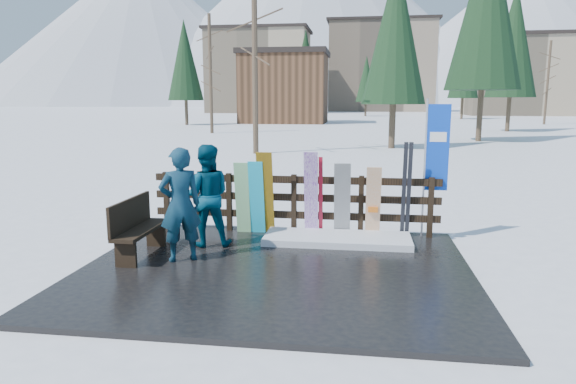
# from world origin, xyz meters

# --- Properties ---
(ground) EXTENTS (700.00, 700.00, 0.00)m
(ground) POSITION_xyz_m (0.00, 0.00, 0.00)
(ground) COLOR white
(ground) RESTS_ON ground
(deck) EXTENTS (6.00, 5.00, 0.08)m
(deck) POSITION_xyz_m (0.00, 0.00, 0.04)
(deck) COLOR black
(deck) RESTS_ON ground
(fence) EXTENTS (5.60, 0.10, 1.15)m
(fence) POSITION_xyz_m (0.00, 2.20, 0.74)
(fence) COLOR black
(fence) RESTS_ON deck
(snow_patch) EXTENTS (2.66, 1.00, 0.12)m
(snow_patch) POSITION_xyz_m (0.88, 1.60, 0.14)
(snow_patch) COLOR white
(snow_patch) RESTS_ON deck
(bench) EXTENTS (0.41, 1.50, 0.97)m
(bench) POSITION_xyz_m (-2.38, 0.28, 0.60)
(bench) COLOR black
(bench) RESTS_ON deck
(snowboard_0) EXTENTS (0.28, 0.29, 1.44)m
(snowboard_0) POSITION_xyz_m (-0.70, 1.98, 0.80)
(snowboard_0) COLOR #1CCAF2
(snowboard_0) RESTS_ON deck
(snowboard_1) EXTENTS (0.28, 0.25, 1.41)m
(snowboard_1) POSITION_xyz_m (-0.98, 1.98, 0.78)
(snowboard_1) COLOR white
(snowboard_1) RESTS_ON deck
(snowboard_2) EXTENTS (0.30, 0.34, 1.61)m
(snowboard_2) POSITION_xyz_m (-0.52, 1.98, 0.89)
(snowboard_2) COLOR #F7AA0E
(snowboard_2) RESTS_ON deck
(snowboard_3) EXTENTS (0.26, 0.33, 1.63)m
(snowboard_3) POSITION_xyz_m (0.36, 1.98, 0.90)
(snowboard_3) COLOR white
(snowboard_3) RESTS_ON deck
(snowboard_4) EXTENTS (0.30, 0.39, 1.43)m
(snowboard_4) POSITION_xyz_m (0.95, 1.98, 0.80)
(snowboard_4) COLOR black
(snowboard_4) RESTS_ON deck
(snowboard_5) EXTENTS (0.27, 0.33, 1.37)m
(snowboard_5) POSITION_xyz_m (1.52, 1.98, 0.76)
(snowboard_5) COLOR silver
(snowboard_5) RESTS_ON deck
(ski_pair_a) EXTENTS (0.16, 0.24, 1.53)m
(ski_pair_a) POSITION_xyz_m (0.49, 2.05, 0.84)
(ski_pair_a) COLOR #AE1529
(ski_pair_a) RESTS_ON deck
(ski_pair_b) EXTENTS (0.17, 0.24, 1.82)m
(ski_pair_b) POSITION_xyz_m (2.13, 2.05, 0.99)
(ski_pair_b) COLOR black
(ski_pair_b) RESTS_ON deck
(rental_flag) EXTENTS (0.45, 0.04, 2.60)m
(rental_flag) POSITION_xyz_m (2.63, 2.25, 1.69)
(rental_flag) COLOR silver
(rental_flag) RESTS_ON deck
(person_front) EXTENTS (0.80, 0.73, 1.84)m
(person_front) POSITION_xyz_m (-1.57, 0.16, 1.00)
(person_front) COLOR #124859
(person_front) RESTS_ON deck
(person_back) EXTENTS (1.02, 0.88, 1.81)m
(person_back) POSITION_xyz_m (-1.42, 1.08, 0.99)
(person_back) COLOR #053E57
(person_back) RESTS_ON deck
(resort_buildings) EXTENTS (73.00, 87.60, 22.60)m
(resort_buildings) POSITION_xyz_m (1.03, 115.41, 9.81)
(resort_buildings) COLOR tan
(resort_buildings) RESTS_ON ground
(trees) EXTENTS (42.09, 68.93, 13.37)m
(trees) POSITION_xyz_m (4.56, 48.98, 5.83)
(trees) COLOR #382B1E
(trees) RESTS_ON ground
(mountains) EXTENTS (520.00, 260.00, 120.00)m
(mountains) POSITION_xyz_m (-10.50, 328.41, 50.20)
(mountains) COLOR white
(mountains) RESTS_ON ground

